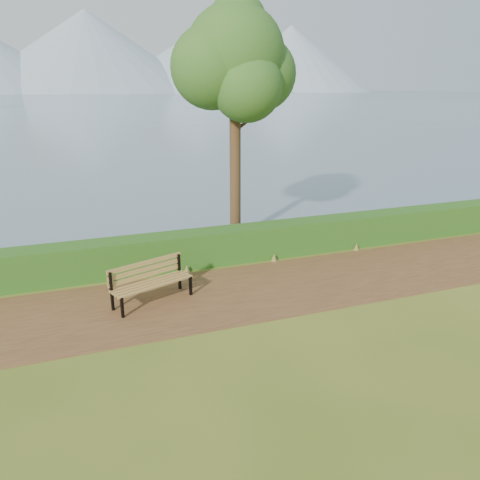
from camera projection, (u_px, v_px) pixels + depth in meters
name	position (u px, v px, depth m)	size (l,w,h in m)	color
ground	(249.00, 296.00, 11.78)	(140.00, 140.00, 0.00)	#475A19
path	(245.00, 291.00, 12.04)	(40.00, 3.40, 0.01)	#53301C
hedge	(218.00, 246.00, 13.94)	(32.00, 0.85, 1.00)	#1B4A15
water	(69.00, 96.00, 243.58)	(700.00, 510.00, 0.00)	slate
mountains	(49.00, 55.00, 362.12)	(585.00, 190.00, 70.00)	#7C91A6
bench	(150.00, 279.00, 11.33)	(2.09, 1.25, 1.01)	black
tree	(235.00, 62.00, 14.28)	(4.01, 3.34, 7.73)	#3E2919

